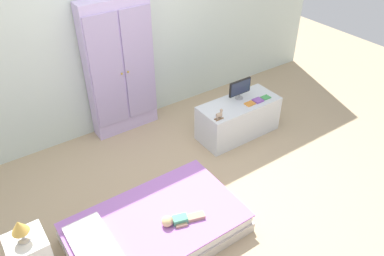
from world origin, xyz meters
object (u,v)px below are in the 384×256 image
(tv_monitor, at_px, (240,88))
(rocking_horse_toy, at_px, (220,114))
(table_lamp, at_px, (19,228))
(tv_stand, at_px, (238,118))
(wardrobe, at_px, (120,69))
(bed, at_px, (157,228))
(book_green, at_px, (266,97))
(book_purple, at_px, (258,100))
(book_orange, at_px, (250,104))
(doll, at_px, (175,220))

(tv_monitor, distance_m, rocking_horse_toy, 0.52)
(table_lamp, distance_m, tv_monitor, 2.78)
(tv_stand, distance_m, tv_monitor, 0.38)
(rocking_horse_toy, bearing_deg, wardrobe, 121.80)
(tv_monitor, relative_size, rocking_horse_toy, 2.49)
(bed, height_order, book_green, book_green)
(table_lamp, xyz_separation_m, book_green, (2.97, 0.46, -0.11))
(tv_stand, xyz_separation_m, rocking_horse_toy, (-0.41, -0.14, 0.29))
(rocking_horse_toy, height_order, book_purple, rocking_horse_toy)
(table_lamp, height_order, book_orange, table_lamp)
(book_green, bearing_deg, book_purple, 180.00)
(tv_stand, height_order, book_orange, book_orange)
(tv_stand, distance_m, book_orange, 0.27)
(bed, bearing_deg, tv_stand, 26.19)
(tv_monitor, height_order, book_orange, tv_monitor)
(tv_monitor, height_order, book_purple, tv_monitor)
(bed, height_order, tv_monitor, tv_monitor)
(table_lamp, relative_size, book_purple, 1.88)
(doll, xyz_separation_m, tv_stand, (1.51, 0.93, -0.03))
(rocking_horse_toy, height_order, book_green, rocking_horse_toy)
(doll, height_order, tv_monitor, tv_monitor)
(table_lamp, bearing_deg, wardrobe, 43.16)
(doll, distance_m, rocking_horse_toy, 1.38)
(bed, height_order, wardrobe, wardrobe)
(table_lamp, bearing_deg, doll, -18.29)
(bed, bearing_deg, table_lamp, 166.55)
(book_purple, bearing_deg, rocking_horse_toy, -176.34)
(book_green, bearing_deg, tv_stand, 163.20)
(tv_monitor, bearing_deg, bed, -152.57)
(bed, distance_m, book_green, 2.11)
(wardrobe, height_order, book_orange, wardrobe)
(table_lamp, relative_size, rocking_horse_toy, 1.72)
(tv_stand, bearing_deg, table_lamp, -168.10)
(bed, height_order, tv_stand, tv_stand)
(tv_stand, xyz_separation_m, tv_monitor, (0.06, 0.07, 0.37))
(book_green, bearing_deg, wardrobe, 143.78)
(bed, relative_size, tv_monitor, 4.97)
(bed, distance_m, book_purple, 1.99)
(doll, xyz_separation_m, book_purple, (1.71, 0.83, 0.20))
(rocking_horse_toy, bearing_deg, bed, -151.47)
(doll, height_order, tv_stand, tv_stand)
(doll, height_order, table_lamp, table_lamp)
(wardrobe, distance_m, tv_stand, 1.53)
(rocking_horse_toy, relative_size, book_orange, 1.07)
(wardrobe, relative_size, book_purple, 14.51)
(book_orange, relative_size, book_purple, 1.03)
(table_lamp, xyz_separation_m, book_purple, (2.85, 0.46, -0.11))
(rocking_horse_toy, xyz_separation_m, book_green, (0.74, 0.04, -0.05))
(table_lamp, xyz_separation_m, rocking_horse_toy, (2.24, 0.42, -0.05))
(book_orange, distance_m, book_green, 0.25)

